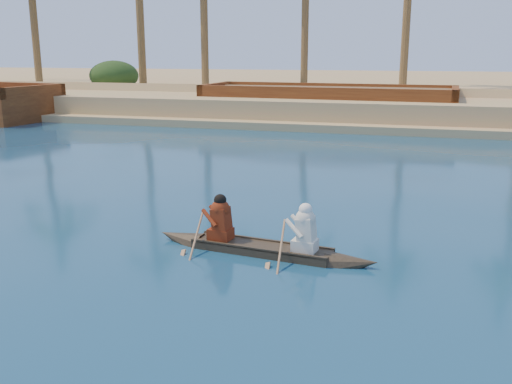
% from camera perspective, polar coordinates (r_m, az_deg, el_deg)
% --- Properties ---
extents(sandy_embankment, '(150.00, 51.00, 1.50)m').
position_cam_1_polar(sandy_embankment, '(51.19, 22.42, 9.32)').
color(sandy_embankment, tan).
rests_on(sandy_embankment, ground).
extents(canoe, '(4.38, 1.09, 1.20)m').
position_cam_1_polar(canoe, '(10.57, 0.55, -4.93)').
color(canoe, '#3D3021').
rests_on(canoe, ground).
extents(barge_mid, '(13.57, 5.02, 2.23)m').
position_cam_1_polar(barge_mid, '(31.46, 7.10, 8.52)').
color(barge_mid, brown).
rests_on(barge_mid, ground).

